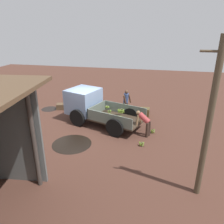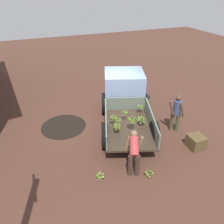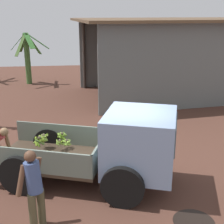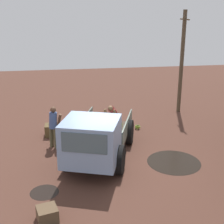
{
  "view_description": "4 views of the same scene",
  "coord_description": "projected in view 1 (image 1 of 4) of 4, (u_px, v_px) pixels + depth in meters",
  "views": [
    {
      "loc": [
        -3.76,
        10.81,
        5.31
      ],
      "look_at": [
        -1.45,
        0.29,
        1.05
      ],
      "focal_mm": 35.0,
      "sensor_mm": 36.0,
      "label": 1
    },
    {
      "loc": [
        -7.83,
        3.07,
        5.35
      ],
      "look_at": [
        -1.55,
        0.63,
        1.3
      ],
      "focal_mm": 35.0,
      "sensor_mm": 36.0,
      "label": 2
    },
    {
      "loc": [
        -0.98,
        -7.42,
        4.12
      ],
      "look_at": [
        -0.03,
        0.44,
        1.58
      ],
      "focal_mm": 50.0,
      "sensor_mm": 36.0,
      "label": 3
    },
    {
      "loc": [
        9.6,
        -1.49,
        5.25
      ],
      "look_at": [
        -1.36,
        0.22,
        1.5
      ],
      "focal_mm": 50.0,
      "sensor_mm": 36.0,
      "label": 4
    }
  ],
  "objects": [
    {
      "name": "mud_patch_1",
      "position": [
        72.0,
        144.0,
        10.53
      ],
      "size": [
        1.9,
        1.9,
        0.01
      ],
      "primitive_type": "cylinder",
      "color": "black",
      "rests_on": "ground"
    },
    {
      "name": "utility_pole",
      "position": [
        209.0,
        122.0,
        6.51
      ],
      "size": [
        1.09,
        0.19,
        5.13
      ],
      "color": "brown",
      "rests_on": "ground"
    },
    {
      "name": "person_worker_loading",
      "position": [
        144.0,
        122.0,
        11.12
      ],
      "size": [
        0.82,
        0.73,
        1.27
      ],
      "rotation": [
        0.0,
        0.0,
        -0.41
      ],
      "color": "#3D2B23",
      "rests_on": "ground"
    },
    {
      "name": "banana_bunch_on_ground_0",
      "position": [
        153.0,
        131.0,
        11.57
      ],
      "size": [
        0.26,
        0.26,
        0.23
      ],
      "color": "brown",
      "rests_on": "ground"
    },
    {
      "name": "mud_patch_2",
      "position": [
        80.0,
        110.0,
        14.83
      ],
      "size": [
        0.86,
        0.86,
        0.01
      ],
      "primitive_type": "cylinder",
      "color": "black",
      "rests_on": "ground"
    },
    {
      "name": "person_foreground_visitor",
      "position": [
        126.0,
        101.0,
        13.63
      ],
      "size": [
        0.58,
        0.59,
        1.66
      ],
      "rotation": [
        0.0,
        0.0,
        2.45
      ],
      "color": "brown",
      "rests_on": "ground"
    },
    {
      "name": "wooden_crate_0",
      "position": [
        145.0,
        112.0,
        13.76
      ],
      "size": [
        0.57,
        0.57,
        0.49
      ],
      "primitive_type": "cube",
      "rotation": [
        0.0,
        0.0,
        1.55
      ],
      "color": "brown",
      "rests_on": "ground"
    },
    {
      "name": "banana_bunch_on_ground_1",
      "position": [
        142.0,
        144.0,
        10.33
      ],
      "size": [
        0.26,
        0.26,
        0.21
      ],
      "color": "brown",
      "rests_on": "ground"
    },
    {
      "name": "wooden_crate_1",
      "position": [
        61.0,
        106.0,
        14.89
      ],
      "size": [
        0.62,
        0.62,
        0.38
      ],
      "primitive_type": "cube",
      "rotation": [
        0.0,
        0.0,
        4.96
      ],
      "color": "brown",
      "rests_on": "ground"
    },
    {
      "name": "ground",
      "position": [
        88.0,
        125.0,
        12.52
      ],
      "size": [
        36.0,
        36.0,
        0.0
      ],
      "primitive_type": "plane",
      "color": "#4F3025"
    },
    {
      "name": "mud_patch_0",
      "position": [
        50.0,
        109.0,
        14.95
      ],
      "size": [
        1.09,
        1.09,
        0.01
      ],
      "primitive_type": "cylinder",
      "color": "black",
      "rests_on": "ground"
    },
    {
      "name": "cargo_truck",
      "position": [
        90.0,
        105.0,
        12.7
      ],
      "size": [
        4.78,
        3.11,
        1.9
      ],
      "rotation": [
        0.0,
        0.0,
        -0.33
      ],
      "color": "#3C2F23",
      "rests_on": "ground"
    }
  ]
}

